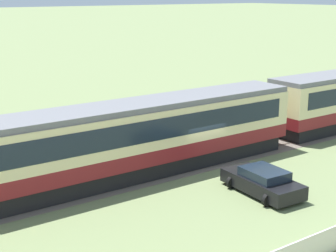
# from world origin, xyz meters

# --- Properties ---
(ground_plane) EXTENTS (600.00, 600.00, 0.00)m
(ground_plane) POSITION_xyz_m (0.00, 0.00, 0.00)
(ground_plane) COLOR #707F51
(passenger_train) EXTENTS (59.51, 3.02, 4.01)m
(passenger_train) POSITION_xyz_m (-2.86, 0.67, 2.23)
(passenger_train) COLOR maroon
(passenger_train) RESTS_ON ground_plane
(railway_track) EXTENTS (122.61, 3.60, 0.04)m
(railway_track) POSITION_xyz_m (-9.27, 0.67, 0.01)
(railway_track) COLOR #665B51
(railway_track) RESTS_ON ground_plane
(parked_car_black) EXTENTS (2.48, 4.37, 1.29)m
(parked_car_black) POSITION_xyz_m (-0.04, -5.11, 0.62)
(parked_car_black) COLOR black
(parked_car_black) RESTS_ON ground_plane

